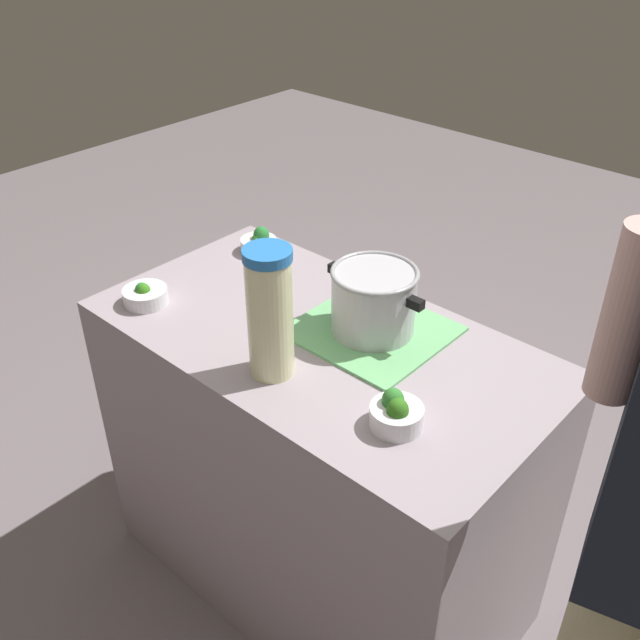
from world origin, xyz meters
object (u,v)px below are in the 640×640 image
(cooking_pot, at_px, (374,299))
(broccoli_bowl_back, at_px, (145,295))
(broccoli_bowl_front, at_px, (396,413))
(broccoli_bowl_center, at_px, (259,243))
(lemonade_pitcher, at_px, (270,313))

(cooking_pot, relative_size, broccoli_bowl_back, 2.38)
(cooking_pot, relative_size, broccoli_bowl_front, 2.47)
(broccoli_bowl_center, height_order, broccoli_bowl_back, broccoli_bowl_center)
(broccoli_bowl_front, relative_size, broccoli_bowl_center, 1.05)
(broccoli_bowl_back, bearing_deg, broccoli_bowl_center, 88.66)
(cooking_pot, bearing_deg, lemonade_pitcher, -104.13)
(broccoli_bowl_center, bearing_deg, lemonade_pitcher, -40.88)
(broccoli_bowl_front, height_order, broccoli_bowl_center, broccoli_bowl_front)
(broccoli_bowl_front, bearing_deg, broccoli_bowl_center, 155.59)
(lemonade_pitcher, height_order, broccoli_bowl_front, lemonade_pitcher)
(broccoli_bowl_center, bearing_deg, broccoli_bowl_front, -24.41)
(cooking_pot, bearing_deg, broccoli_bowl_back, -150.84)
(broccoli_bowl_center, distance_m, broccoli_bowl_back, 0.42)
(broccoli_bowl_back, bearing_deg, cooking_pot, 29.16)
(broccoli_bowl_center, bearing_deg, cooking_pot, -12.01)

